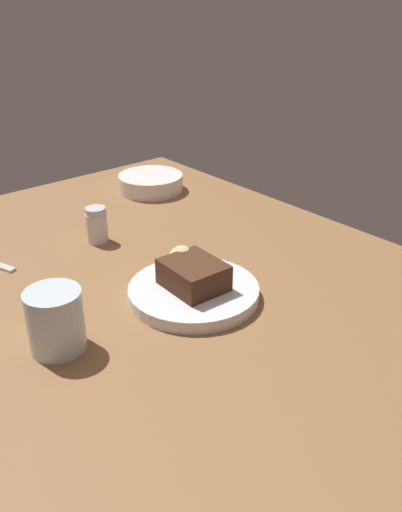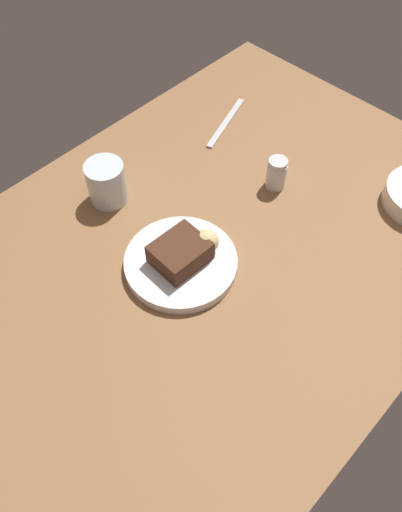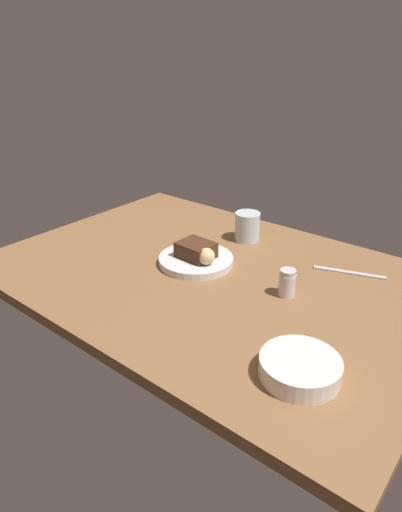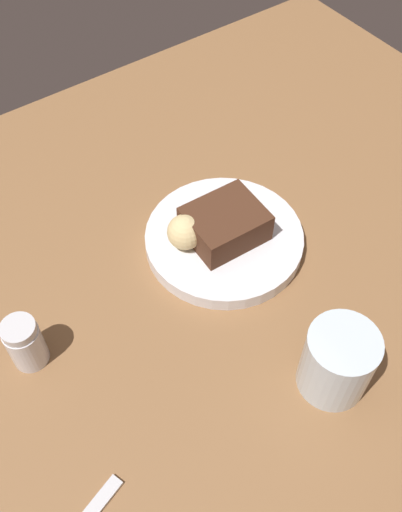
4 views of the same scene
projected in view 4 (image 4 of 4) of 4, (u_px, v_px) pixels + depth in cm
name	position (u px, v px, depth cm)	size (l,w,h in cm)	color
dining_table	(180.00, 267.00, 78.16)	(120.00, 84.00, 3.00)	brown
dessert_plate	(224.00, 239.00, 77.78)	(21.30, 21.30, 2.10)	silver
chocolate_cake_slice	(225.00, 224.00, 75.21)	(9.74, 8.21, 4.36)	#472819
bread_roll	(185.00, 232.00, 74.13)	(4.72, 4.72, 4.72)	#DBC184
salt_shaker	(25.00, 343.00, 65.43)	(4.20, 4.20, 7.12)	silver
water_glass	(337.00, 362.00, 62.86)	(7.93, 7.93, 9.10)	silver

